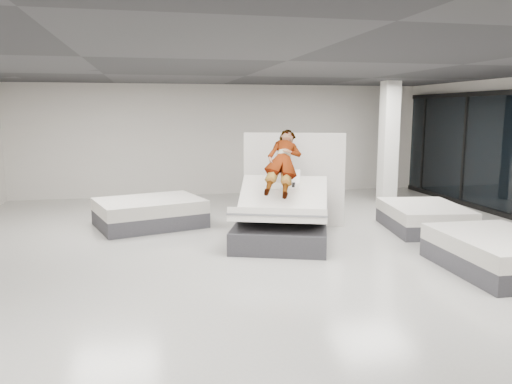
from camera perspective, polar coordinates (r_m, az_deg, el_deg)
The scene contains 9 objects.
room at distance 7.89m, azimuth 3.47°, elevation 3.09°, with size 14.00×14.04×3.20m.
hero_bed at distance 9.39m, azimuth 2.93°, elevation -3.24°, with size 2.32×2.66×1.29m.
person at distance 9.54m, azimuth 3.12°, elevation 2.48°, with size 0.65×0.42×1.77m, color slate.
remote at distance 9.21m, azimuth 4.31°, elevation 0.82°, with size 0.05×0.14×0.03m, color black.
divider_panel at distance 10.77m, azimuth 4.32°, elevation 1.48°, with size 2.18×0.10×1.98m, color silver.
flat_bed_right_far at distance 10.89m, azimuth 18.64°, elevation -2.78°, with size 1.72×2.12×0.53m.
flat_bed_right_near at distance 8.58m, azimuth 26.07°, elevation -6.32°, with size 1.57×2.07×0.56m.
flat_bed_left_far at distance 10.92m, azimuth -12.05°, elevation -2.32°, with size 2.50×2.14×0.58m.
column at distance 13.54m, azimuth 14.91°, elevation 5.38°, with size 0.40×0.40×3.20m, color white.
Camera 1 is at (-2.07, -7.57, 2.45)m, focal length 35.00 mm.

